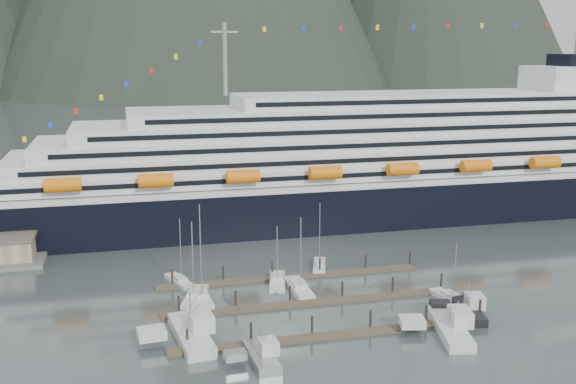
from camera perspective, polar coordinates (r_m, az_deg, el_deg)
name	(u,v)px	position (r m, az deg, el deg)	size (l,w,h in m)	color
ground	(344,308)	(110.09, 4.80, -9.77)	(1600.00, 1600.00, 0.00)	#3F494A
cruise_ship	(389,168)	(166.76, 8.56, 2.03)	(210.00, 30.40, 50.30)	black
dock_near	(334,335)	(99.84, 3.95, -11.96)	(48.18, 2.28, 3.20)	#453A2C
dock_mid	(310,302)	(111.29, 1.86, -9.32)	(48.18, 2.28, 3.20)	#453A2C
dock_far	(290,276)	(123.05, 0.18, -7.16)	(48.18, 2.28, 3.20)	#453A2C
sailboat_a	(195,298)	(113.77, -7.87, -8.87)	(5.65, 10.35, 14.24)	silver
sailboat_b	(201,298)	(113.34, -7.37, -8.93)	(3.15, 10.80, 17.17)	silver
sailboat_c	(299,289)	(116.67, 0.93, -8.20)	(2.92, 10.58, 13.95)	silver
sailboat_e	(180,282)	(121.64, -9.15, -7.51)	(4.99, 9.03, 12.55)	silver
sailboat_f	(277,282)	(120.11, -0.91, -7.61)	(4.76, 9.75, 11.31)	silver
sailboat_g	(319,266)	(128.32, 2.68, -6.31)	(4.92, 9.33, 13.34)	silver
sailboat_h	(450,298)	(115.73, 13.57, -8.76)	(4.05, 8.74, 10.49)	silver
trawler_a	(190,333)	(99.35, -8.30, -11.75)	(10.92, 15.07, 8.14)	silver
trawler_b	(261,356)	(92.39, -2.32, -13.67)	(7.33, 9.61, 6.10)	#989B9E
trawler_c	(449,326)	(103.50, 13.43, -10.99)	(11.02, 15.17, 7.52)	silver
trawler_d	(467,309)	(110.88, 14.88, -9.52)	(8.89, 11.63, 6.62)	black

